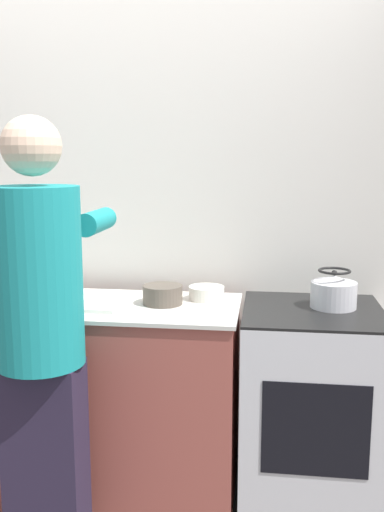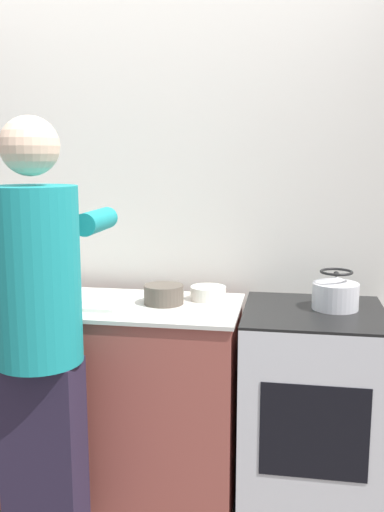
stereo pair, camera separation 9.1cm
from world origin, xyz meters
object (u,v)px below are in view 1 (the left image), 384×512
at_px(bowl_prep, 207,293).
at_px(kettle, 334,292).
at_px(person, 41,328).
at_px(knife, 64,303).
at_px(cutting_board, 77,304).
at_px(oven, 310,406).

bearing_deg(bowl_prep, kettle, -5.56).
xyz_separation_m(kettle, bowl_prep, (-0.59, 0.06, -0.04)).
distance_m(person, bowl_prep, 0.85).
bearing_deg(knife, bowl_prep, -4.80).
bearing_deg(cutting_board, oven, 5.08).
distance_m(oven, knife, 1.23).
relative_size(oven, knife, 4.57).
bearing_deg(person, oven, 25.60).
distance_m(oven, kettle, 0.55).
bearing_deg(cutting_board, kettle, 6.91).
xyz_separation_m(cutting_board, kettle, (1.17, 0.14, 0.06)).
relative_size(knife, kettle, 0.98).
xyz_separation_m(oven, knife, (-1.12, -0.13, 0.49)).
height_order(person, bowl_prep, person).
height_order(oven, person, person).
relative_size(oven, cutting_board, 2.34).
distance_m(cutting_board, kettle, 1.18).
bearing_deg(person, cutting_board, 89.96).
distance_m(knife, bowl_prep, 0.67).
height_order(oven, cutting_board, cutting_board).
relative_size(cutting_board, knife, 1.95).
height_order(knife, kettle, kettle).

